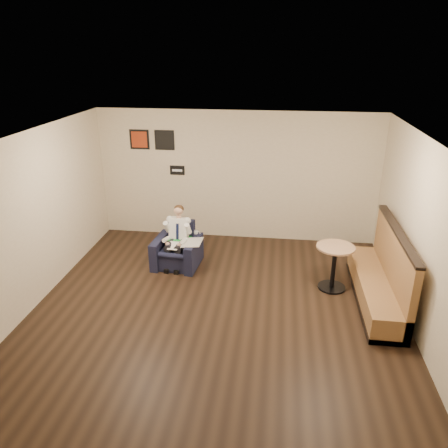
# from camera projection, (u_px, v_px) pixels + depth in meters

# --- Properties ---
(ground) EXTENTS (6.00, 6.00, 0.00)m
(ground) POSITION_uv_depth(u_px,v_px,m) (217.00, 310.00, 7.14)
(ground) COLOR black
(ground) RESTS_ON ground
(wall_back) EXTENTS (6.00, 0.02, 2.80)m
(wall_back) POSITION_uv_depth(u_px,v_px,m) (237.00, 177.00, 9.37)
(wall_back) COLOR beige
(wall_back) RESTS_ON ground
(wall_front) EXTENTS (6.00, 0.02, 2.80)m
(wall_front) POSITION_uv_depth(u_px,v_px,m) (168.00, 363.00, 3.86)
(wall_front) COLOR beige
(wall_front) RESTS_ON ground
(wall_left) EXTENTS (0.02, 6.00, 2.80)m
(wall_left) POSITION_uv_depth(u_px,v_px,m) (31.00, 222.00, 6.97)
(wall_left) COLOR beige
(wall_left) RESTS_ON ground
(wall_right) EXTENTS (0.02, 6.00, 2.80)m
(wall_right) POSITION_uv_depth(u_px,v_px,m) (423.00, 242.00, 6.25)
(wall_right) COLOR beige
(wall_right) RESTS_ON ground
(ceiling) EXTENTS (6.00, 6.00, 0.02)m
(ceiling) POSITION_uv_depth(u_px,v_px,m) (216.00, 139.00, 6.08)
(ceiling) COLOR white
(ceiling) RESTS_ON wall_back
(seating_sign) EXTENTS (0.32, 0.02, 0.20)m
(seating_sign) POSITION_uv_depth(u_px,v_px,m) (177.00, 170.00, 9.47)
(seating_sign) COLOR black
(seating_sign) RESTS_ON wall_back
(art_print_left) EXTENTS (0.42, 0.03, 0.42)m
(art_print_left) POSITION_uv_depth(u_px,v_px,m) (139.00, 139.00, 9.32)
(art_print_left) COLOR #A83414
(art_print_left) RESTS_ON wall_back
(art_print_right) EXTENTS (0.42, 0.03, 0.42)m
(art_print_right) POSITION_uv_depth(u_px,v_px,m) (165.00, 140.00, 9.25)
(art_print_right) COLOR black
(art_print_right) RESTS_ON wall_back
(armchair) EXTENTS (0.91, 0.91, 0.82)m
(armchair) POSITION_uv_depth(u_px,v_px,m) (177.00, 246.00, 8.46)
(armchair) COLOR black
(armchair) RESTS_ON ground
(seated_man) EXTENTS (0.60, 0.84, 1.12)m
(seated_man) POSITION_uv_depth(u_px,v_px,m) (175.00, 241.00, 8.30)
(seated_man) COLOR white
(seated_man) RESTS_ON armchair
(lap_papers) EXTENTS (0.19, 0.27, 0.01)m
(lap_papers) POSITION_uv_depth(u_px,v_px,m) (173.00, 246.00, 8.24)
(lap_papers) COLOR white
(lap_papers) RESTS_ON seated_man
(newspaper) EXTENTS (0.37, 0.46, 0.01)m
(newspaper) POSITION_uv_depth(u_px,v_px,m) (192.00, 242.00, 8.25)
(newspaper) COLOR silver
(newspaper) RESTS_ON armchair
(side_table) EXTENTS (0.64, 0.64, 0.51)m
(side_table) POSITION_uv_depth(u_px,v_px,m) (185.00, 249.00, 8.67)
(side_table) COLOR black
(side_table) RESTS_ON ground
(green_folder) EXTENTS (0.54, 0.41, 0.01)m
(green_folder) POSITION_uv_depth(u_px,v_px,m) (182.00, 238.00, 8.56)
(green_folder) COLOR green
(green_folder) RESTS_ON side_table
(coffee_mug) EXTENTS (0.10, 0.10, 0.11)m
(coffee_mug) POSITION_uv_depth(u_px,v_px,m) (196.00, 233.00, 8.65)
(coffee_mug) COLOR white
(coffee_mug) RESTS_ON side_table
(smartphone) EXTENTS (0.17, 0.11, 0.01)m
(smartphone) POSITION_uv_depth(u_px,v_px,m) (189.00, 234.00, 8.73)
(smartphone) COLOR black
(smartphone) RESTS_ON side_table
(banquette) EXTENTS (0.59, 2.48, 1.27)m
(banquette) POSITION_uv_depth(u_px,v_px,m) (378.00, 267.00, 7.16)
(banquette) COLOR olive
(banquette) RESTS_ON ground
(cafe_table) EXTENTS (0.76, 0.76, 0.82)m
(cafe_table) POSITION_uv_depth(u_px,v_px,m) (334.00, 267.00, 7.63)
(cafe_table) COLOR #A97D5C
(cafe_table) RESTS_ON ground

